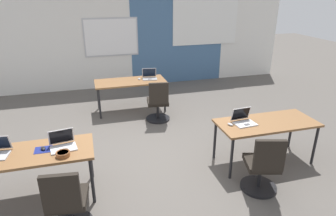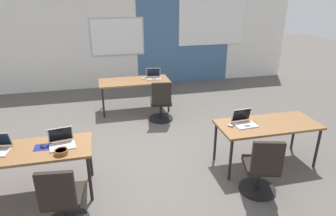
{
  "view_description": "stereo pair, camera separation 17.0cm",
  "coord_description": "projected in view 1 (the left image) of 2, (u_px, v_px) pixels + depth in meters",
  "views": [
    {
      "loc": [
        -0.93,
        -4.3,
        2.71
      ],
      "look_at": [
        0.24,
        -0.16,
        0.95
      ],
      "focal_mm": 31.73,
      "sensor_mm": 36.0,
      "label": 1
    },
    {
      "loc": [
        -0.76,
        -4.35,
        2.71
      ],
      "look_at": [
        0.24,
        -0.16,
        0.95
      ],
      "focal_mm": 31.73,
      "sensor_mm": 36.0,
      "label": 2
    }
  ],
  "objects": [
    {
      "name": "laptop_near_left_inner",
      "position": [
        63.0,
        144.0,
        3.95
      ],
      "size": [
        0.37,
        0.33,
        0.23
      ],
      "rotation": [
        0.0,
        0.0,
        0.16
      ],
      "color": "silver",
      "rests_on": "desk_near_left"
    },
    {
      "name": "mousepad_near_left_inner",
      "position": [
        43.0,
        150.0,
        3.91
      ],
      "size": [
        0.22,
        0.19,
        0.0
      ],
      "color": "navy",
      "rests_on": "desk_near_left"
    },
    {
      "name": "desk_near_right",
      "position": [
        266.0,
        125.0,
        4.75
      ],
      "size": [
        1.6,
        0.7,
        0.72
      ],
      "color": "brown",
      "rests_on": "ground"
    },
    {
      "name": "back_wall_assembly",
      "position": [
        120.0,
        37.0,
        8.31
      ],
      "size": [
        10.0,
        0.27,
        2.8
      ],
      "color": "silver",
      "rests_on": "ground"
    },
    {
      "name": "chair_near_left_inner",
      "position": [
        67.0,
        206.0,
        3.42
      ],
      "size": [
        0.52,
        0.56,
        0.92
      ],
      "rotation": [
        0.0,
        0.0,
        3.02
      ],
      "color": "black",
      "rests_on": "ground"
    },
    {
      "name": "desk_near_left",
      "position": [
        31.0,
        156.0,
        3.87
      ],
      "size": [
        1.6,
        0.7,
        0.72
      ],
      "color": "brown",
      "rests_on": "ground"
    },
    {
      "name": "mouse_near_left_inner",
      "position": [
        43.0,
        148.0,
        3.91
      ],
      "size": [
        0.09,
        0.11,
        0.03
      ],
      "color": "black",
      "rests_on": "mousepad_near_left_inner"
    },
    {
      "name": "mouse_near_right_inner",
      "position": [
        230.0,
        124.0,
        4.6
      ],
      "size": [
        0.09,
        0.11,
        0.03
      ],
      "color": "#B2B2B7",
      "rests_on": "desk_near_right"
    },
    {
      "name": "laptop_near_right_inner",
      "position": [
        244.0,
        120.0,
        4.66
      ],
      "size": [
        0.35,
        0.31,
        0.23
      ],
      "rotation": [
        0.0,
        0.0,
        0.08
      ],
      "color": "silver",
      "rests_on": "desk_near_right"
    },
    {
      "name": "chair_near_right_inner",
      "position": [
        263.0,
        169.0,
        4.11
      ],
      "size": [
        0.54,
        0.6,
        0.92
      ],
      "rotation": [
        0.0,
        0.0,
        2.86
      ],
      "color": "black",
      "rests_on": "ground"
    },
    {
      "name": "ground_plane",
      "position": [
        152.0,
        157.0,
        5.09
      ],
      "size": [
        24.0,
        24.0,
        0.0
      ],
      "color": "#56514C"
    },
    {
      "name": "mouse_far_right",
      "position": [
        139.0,
        79.0,
        6.87
      ],
      "size": [
        0.08,
        0.11,
        0.03
      ],
      "color": "#B2B2B7",
      "rests_on": "desk_far_center"
    },
    {
      "name": "snack_bowl",
      "position": [
        63.0,
        154.0,
        3.75
      ],
      "size": [
        0.18,
        0.18,
        0.06
      ],
      "color": "brown",
      "rests_on": "desk_near_left"
    },
    {
      "name": "chair_far_right",
      "position": [
        158.0,
        105.0,
        6.34
      ],
      "size": [
        0.52,
        0.57,
        0.92
      ],
      "rotation": [
        0.0,
        0.0,
        3.0
      ],
      "color": "black",
      "rests_on": "ground"
    },
    {
      "name": "laptop_far_right",
      "position": [
        150.0,
        77.0,
        6.93
      ],
      "size": [
        0.37,
        0.33,
        0.23
      ],
      "rotation": [
        0.0,
        0.0,
        -0.13
      ],
      "color": "#9E9EA3",
      "rests_on": "desk_far_center"
    },
    {
      "name": "desk_far_center",
      "position": [
        130.0,
        83.0,
        6.8
      ],
      "size": [
        1.6,
        0.7,
        0.72
      ],
      "color": "brown",
      "rests_on": "ground"
    }
  ]
}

